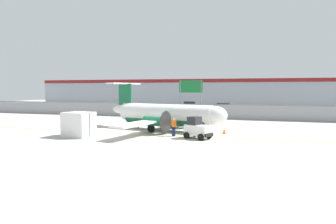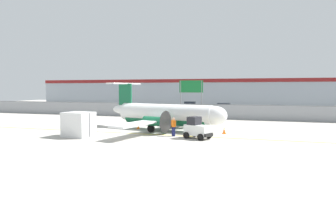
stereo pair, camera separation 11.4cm
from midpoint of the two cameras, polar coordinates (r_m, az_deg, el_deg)
name	(u,v)px [view 2 (the right image)]	position (r m, az deg, el deg)	size (l,w,h in m)	color
ground_plane	(145,134)	(28.46, -4.34, -4.21)	(140.00, 140.00, 0.01)	#ADA89E
perimeter_fence	(185,110)	(43.53, 3.39, 0.30)	(98.00, 0.10, 2.10)	gray
parking_lot_strip	(200,112)	(54.81, 6.25, 0.04)	(98.00, 17.00, 0.12)	#38383A
background_building	(215,93)	(72.89, 9.03, 3.63)	(91.00, 8.10, 6.50)	#A8B2BC
commuter_airplane	(167,115)	(30.85, -0.06, -0.52)	(13.56, 15.95, 4.92)	white
baggage_tug	(197,129)	(25.87, 5.67, -3.19)	(2.58, 2.11, 1.88)	silver
ground_crew_worker	(174,126)	(27.01, 1.18, -2.63)	(0.54, 0.45, 1.70)	#191E4C
cargo_container	(79,124)	(27.91, -16.55, -2.28)	(2.63, 2.28, 2.20)	silver
traffic_cone_near_left	(138,126)	(32.01, -5.59, -2.68)	(0.36, 0.36, 0.64)	orange
traffic_cone_near_right	(224,131)	(29.00, 10.76, -3.49)	(0.36, 0.36, 0.64)	orange
parked_car_0	(125,108)	(53.05, -8.13, 0.78)	(4.36, 2.36, 1.58)	black
parked_car_1	(189,105)	(60.09, 4.17, 1.24)	(4.37, 2.39, 1.58)	black
parked_car_2	(223,107)	(54.75, 10.53, 0.86)	(4.23, 2.06, 1.58)	black
parked_car_3	(279,110)	(50.70, 20.40, 0.37)	(4.30, 2.21, 1.58)	silver
highway_sign	(191,90)	(44.97, 4.49, 4.28)	(3.60, 0.14, 5.50)	slate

